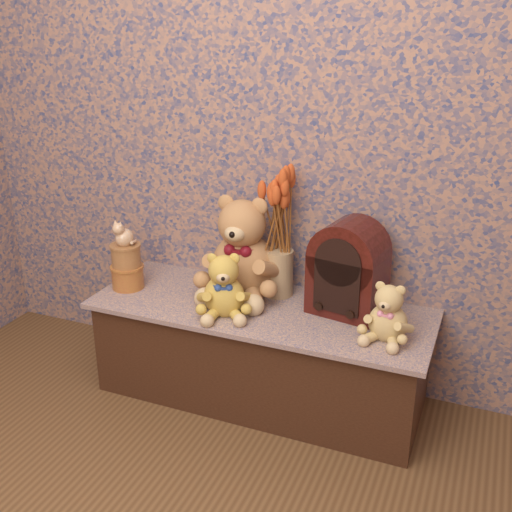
{
  "coord_description": "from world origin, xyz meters",
  "views": [
    {
      "loc": [
        0.84,
        -0.85,
        1.54
      ],
      "look_at": [
        0.0,
        1.2,
        0.67
      ],
      "focal_mm": 42.99,
      "sensor_mm": 36.0,
      "label": 1
    }
  ],
  "objects": [
    {
      "name": "teddy_medium",
      "position": [
        -0.11,
        1.14,
        0.57
      ],
      "size": [
        0.3,
        0.33,
        0.28
      ],
      "primitive_type": null,
      "rotation": [
        0.0,
        0.0,
        0.4
      ],
      "color": "gold",
      "rests_on": "display_shelf"
    },
    {
      "name": "ceramic_vase",
      "position": [
        0.03,
        1.38,
        0.53
      ],
      "size": [
        0.15,
        0.15,
        0.2
      ],
      "primitive_type": "cylinder",
      "rotation": [
        0.0,
        0.0,
        -0.32
      ],
      "color": "tan",
      "rests_on": "display_shelf"
    },
    {
      "name": "display_shelf",
      "position": [
        0.0,
        1.25,
        0.21
      ],
      "size": [
        1.4,
        0.53,
        0.43
      ],
      "primitive_type": "cube",
      "color": "navy",
      "rests_on": "ground"
    },
    {
      "name": "teddy_small",
      "position": [
        0.53,
        1.18,
        0.55
      ],
      "size": [
        0.22,
        0.25,
        0.24
      ],
      "primitive_type": null,
      "rotation": [
        0.0,
        0.0,
        -0.14
      ],
      "color": "tan",
      "rests_on": "display_shelf"
    },
    {
      "name": "dried_stalks",
      "position": [
        0.03,
        1.38,
        0.83
      ],
      "size": [
        0.22,
        0.22,
        0.4
      ],
      "primitive_type": null,
      "rotation": [
        0.0,
        0.0,
        -0.05
      ],
      "color": "#CA4D20",
      "rests_on": "ceramic_vase"
    },
    {
      "name": "teddy_large",
      "position": [
        -0.12,
        1.36,
        0.66
      ],
      "size": [
        0.4,
        0.46,
        0.46
      ],
      "primitive_type": null,
      "rotation": [
        0.0,
        0.0,
        0.07
      ],
      "color": "#AB7442",
      "rests_on": "display_shelf"
    },
    {
      "name": "cat_figurine",
      "position": [
        -0.61,
        1.2,
        0.68
      ],
      "size": [
        0.11,
        0.12,
        0.12
      ],
      "primitive_type": null,
      "rotation": [
        0.0,
        0.0,
        -0.27
      ],
      "color": "silver",
      "rests_on": "biscuit_tin_upper"
    },
    {
      "name": "biscuit_tin_upper",
      "position": [
        -0.61,
        1.2,
        0.58
      ],
      "size": [
        0.16,
        0.16,
        0.1
      ],
      "primitive_type": "cylinder",
      "rotation": [
        0.0,
        0.0,
        0.36
      ],
      "color": "tan",
      "rests_on": "biscuit_tin_lower"
    },
    {
      "name": "biscuit_tin_lower",
      "position": [
        -0.61,
        1.2,
        0.48
      ],
      "size": [
        0.15,
        0.15,
        0.1
      ],
      "primitive_type": "cylinder",
      "rotation": [
        0.0,
        0.0,
        0.1
      ],
      "color": "gold",
      "rests_on": "display_shelf"
    },
    {
      "name": "cathedral_radio",
      "position": [
        0.33,
        1.34,
        0.62
      ],
      "size": [
        0.31,
        0.25,
        0.39
      ],
      "primitive_type": null,
      "rotation": [
        0.0,
        0.0,
        -0.17
      ],
      "color": "black",
      "rests_on": "display_shelf"
    }
  ]
}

